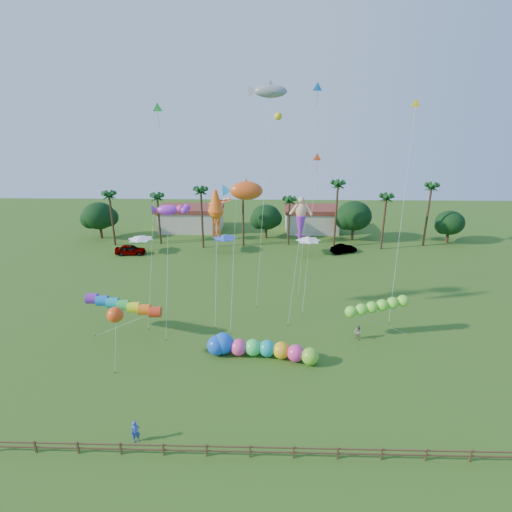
{
  "coord_description": "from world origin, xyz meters",
  "views": [
    {
      "loc": [
        0.94,
        -27.19,
        22.48
      ],
      "look_at": [
        0.0,
        10.0,
        9.0
      ],
      "focal_mm": 28.0,
      "sensor_mm": 36.0,
      "label": 1
    }
  ],
  "objects_px": {
    "car_b": "(344,249)",
    "caterpillar_inflatable": "(261,349)",
    "spectator_a": "(136,432)",
    "spectator_b": "(358,332)",
    "car_a": "(130,250)",
    "blue_ball": "(217,345)"
  },
  "relations": [
    {
      "from": "car_a",
      "to": "spectator_a",
      "type": "distance_m",
      "value": 42.08
    },
    {
      "from": "car_b",
      "to": "blue_ball",
      "type": "bearing_deg",
      "value": 125.73
    },
    {
      "from": "spectator_b",
      "to": "blue_ball",
      "type": "height_order",
      "value": "blue_ball"
    },
    {
      "from": "car_a",
      "to": "spectator_b",
      "type": "bearing_deg",
      "value": -132.54
    },
    {
      "from": "blue_ball",
      "to": "car_a",
      "type": "bearing_deg",
      "value": 121.89
    },
    {
      "from": "caterpillar_inflatable",
      "to": "car_a",
      "type": "bearing_deg",
      "value": 137.59
    },
    {
      "from": "spectator_b",
      "to": "caterpillar_inflatable",
      "type": "distance_m",
      "value": 10.63
    },
    {
      "from": "spectator_a",
      "to": "caterpillar_inflatable",
      "type": "bearing_deg",
      "value": 30.95
    },
    {
      "from": "car_a",
      "to": "caterpillar_inflatable",
      "type": "distance_m",
      "value": 36.53
    },
    {
      "from": "spectator_a",
      "to": "spectator_b",
      "type": "bearing_deg",
      "value": 17.06
    },
    {
      "from": "spectator_a",
      "to": "spectator_b",
      "type": "relative_size",
      "value": 1.05
    },
    {
      "from": "spectator_a",
      "to": "spectator_b",
      "type": "xyz_separation_m",
      "value": [
        18.9,
        14.26,
        -0.04
      ]
    },
    {
      "from": "car_a",
      "to": "car_b",
      "type": "distance_m",
      "value": 35.8
    },
    {
      "from": "blue_ball",
      "to": "spectator_a",
      "type": "bearing_deg",
      "value": -112.12
    },
    {
      "from": "caterpillar_inflatable",
      "to": "spectator_a",
      "type": "bearing_deg",
      "value": -118.84
    },
    {
      "from": "car_b",
      "to": "spectator_a",
      "type": "bearing_deg",
      "value": 127.84
    },
    {
      "from": "car_b",
      "to": "spectator_a",
      "type": "distance_m",
      "value": 47.31
    },
    {
      "from": "car_a",
      "to": "spectator_b",
      "type": "xyz_separation_m",
      "value": [
        32.23,
        -25.65,
        -0.01
      ]
    },
    {
      "from": "car_b",
      "to": "caterpillar_inflatable",
      "type": "height_order",
      "value": "caterpillar_inflatable"
    },
    {
      "from": "car_b",
      "to": "blue_ball",
      "type": "relative_size",
      "value": 2.25
    },
    {
      "from": "spectator_a",
      "to": "caterpillar_inflatable",
      "type": "distance_m",
      "value": 14.0
    },
    {
      "from": "caterpillar_inflatable",
      "to": "blue_ball",
      "type": "xyz_separation_m",
      "value": [
        -4.28,
        0.31,
        0.09
      ]
    }
  ]
}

